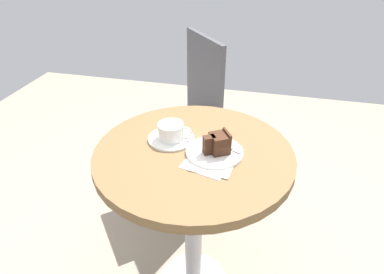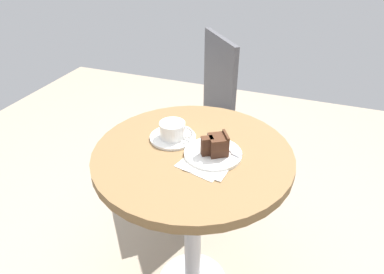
{
  "view_description": "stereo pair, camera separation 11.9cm",
  "coord_description": "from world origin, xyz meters",
  "px_view_note": "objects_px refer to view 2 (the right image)",
  "views": [
    {
      "loc": [
        0.22,
        -0.96,
        1.41
      ],
      "look_at": [
        -0.01,
        0.02,
        0.78
      ],
      "focal_mm": 32.0,
      "sensor_mm": 36.0,
      "label": 1
    },
    {
      "loc": [
        0.34,
        -0.92,
        1.41
      ],
      "look_at": [
        -0.01,
        0.02,
        0.78
      ],
      "focal_mm": 32.0,
      "sensor_mm": 36.0,
      "label": 2
    }
  ],
  "objects_px": {
    "fork": "(228,150)",
    "napkin": "(207,163)",
    "coffee_cup": "(173,130)",
    "teaspoon": "(186,134)",
    "cafe_chair": "(203,112)",
    "saucer": "(173,137)",
    "cake_plate": "(213,154)",
    "cake_slice": "(216,145)"
  },
  "relations": [
    {
      "from": "fork",
      "to": "napkin",
      "type": "bearing_deg",
      "value": -100.73
    },
    {
      "from": "coffee_cup",
      "to": "napkin",
      "type": "relative_size",
      "value": 0.69
    },
    {
      "from": "coffee_cup",
      "to": "teaspoon",
      "type": "relative_size",
      "value": 1.46
    },
    {
      "from": "coffee_cup",
      "to": "fork",
      "type": "xyz_separation_m",
      "value": [
        0.21,
        -0.02,
        -0.03
      ]
    },
    {
      "from": "teaspoon",
      "to": "cafe_chair",
      "type": "height_order",
      "value": "cafe_chair"
    },
    {
      "from": "saucer",
      "to": "coffee_cup",
      "type": "bearing_deg",
      "value": -49.68
    },
    {
      "from": "saucer",
      "to": "cafe_chair",
      "type": "bearing_deg",
      "value": 97.0
    },
    {
      "from": "teaspoon",
      "to": "saucer",
      "type": "bearing_deg",
      "value": -115.78
    },
    {
      "from": "cafe_chair",
      "to": "cake_plate",
      "type": "bearing_deg",
      "value": -18.31
    },
    {
      "from": "coffee_cup",
      "to": "napkin",
      "type": "bearing_deg",
      "value": -31.88
    },
    {
      "from": "coffee_cup",
      "to": "cake_slice",
      "type": "xyz_separation_m",
      "value": [
        0.18,
        -0.05,
        0.01
      ]
    },
    {
      "from": "saucer",
      "to": "cake_slice",
      "type": "bearing_deg",
      "value": -16.33
    },
    {
      "from": "coffee_cup",
      "to": "cake_slice",
      "type": "relative_size",
      "value": 1.29
    },
    {
      "from": "coffee_cup",
      "to": "cake_plate",
      "type": "relative_size",
      "value": 0.64
    },
    {
      "from": "napkin",
      "to": "cafe_chair",
      "type": "distance_m",
      "value": 0.73
    },
    {
      "from": "saucer",
      "to": "coffee_cup",
      "type": "height_order",
      "value": "coffee_cup"
    },
    {
      "from": "cake_plate",
      "to": "fork",
      "type": "relative_size",
      "value": 1.48
    },
    {
      "from": "coffee_cup",
      "to": "fork",
      "type": "distance_m",
      "value": 0.22
    },
    {
      "from": "cake_slice",
      "to": "napkin",
      "type": "xyz_separation_m",
      "value": [
        -0.01,
        -0.05,
        -0.04
      ]
    },
    {
      "from": "napkin",
      "to": "coffee_cup",
      "type": "bearing_deg",
      "value": 148.12
    },
    {
      "from": "saucer",
      "to": "cafe_chair",
      "type": "xyz_separation_m",
      "value": [
        -0.07,
        0.56,
        -0.19
      ]
    },
    {
      "from": "coffee_cup",
      "to": "cafe_chair",
      "type": "distance_m",
      "value": 0.61
    },
    {
      "from": "napkin",
      "to": "cafe_chair",
      "type": "xyz_separation_m",
      "value": [
        -0.24,
        0.66,
        -0.18
      ]
    },
    {
      "from": "cake_slice",
      "to": "cafe_chair",
      "type": "xyz_separation_m",
      "value": [
        -0.25,
        0.61,
        -0.23
      ]
    },
    {
      "from": "saucer",
      "to": "teaspoon",
      "type": "distance_m",
      "value": 0.05
    },
    {
      "from": "teaspoon",
      "to": "cake_plate",
      "type": "distance_m",
      "value": 0.15
    },
    {
      "from": "cake_plate",
      "to": "fork",
      "type": "bearing_deg",
      "value": 31.71
    },
    {
      "from": "cake_slice",
      "to": "napkin",
      "type": "bearing_deg",
      "value": -104.76
    },
    {
      "from": "coffee_cup",
      "to": "fork",
      "type": "height_order",
      "value": "coffee_cup"
    },
    {
      "from": "cake_slice",
      "to": "cake_plate",
      "type": "bearing_deg",
      "value": -171.63
    },
    {
      "from": "cafe_chair",
      "to": "cake_slice",
      "type": "bearing_deg",
      "value": -17.34
    },
    {
      "from": "napkin",
      "to": "fork",
      "type": "bearing_deg",
      "value": 58.52
    },
    {
      "from": "cafe_chair",
      "to": "napkin",
      "type": "bearing_deg",
      "value": -20.02
    },
    {
      "from": "saucer",
      "to": "fork",
      "type": "distance_m",
      "value": 0.22
    },
    {
      "from": "coffee_cup",
      "to": "cake_plate",
      "type": "distance_m",
      "value": 0.18
    },
    {
      "from": "saucer",
      "to": "teaspoon",
      "type": "bearing_deg",
      "value": 30.15
    },
    {
      "from": "teaspoon",
      "to": "fork",
      "type": "xyz_separation_m",
      "value": [
        0.17,
        -0.05,
        0.0
      ]
    },
    {
      "from": "teaspoon",
      "to": "napkin",
      "type": "xyz_separation_m",
      "value": [
        0.12,
        -0.13,
        -0.01
      ]
    },
    {
      "from": "cake_plate",
      "to": "cafe_chair",
      "type": "distance_m",
      "value": 0.68
    },
    {
      "from": "cafe_chair",
      "to": "teaspoon",
      "type": "bearing_deg",
      "value": -27.73
    },
    {
      "from": "coffee_cup",
      "to": "napkin",
      "type": "height_order",
      "value": "coffee_cup"
    },
    {
      "from": "teaspoon",
      "to": "fork",
      "type": "height_order",
      "value": "fork"
    }
  ]
}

